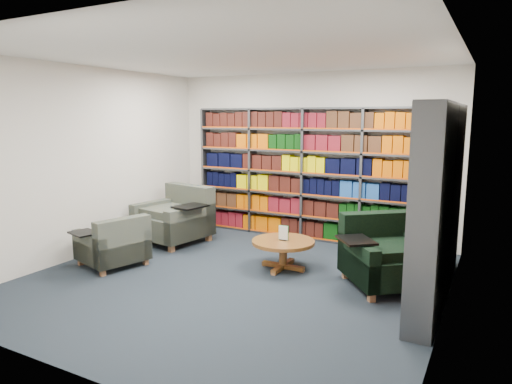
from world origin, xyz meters
The scene contains 7 objects.
room_shell centered at (0.00, 0.00, 1.40)m, with size 5.02×5.02×2.82m.
bookshelf_back centered at (0.00, 2.34, 1.10)m, with size 4.00×0.28×2.20m.
bookshelf_right centered at (2.34, 0.60, 1.10)m, with size 0.28×2.50×2.20m.
chair_teal_left centered at (-1.78, 1.14, 0.37)m, with size 1.28×1.16×0.92m.
chair_green_right centered at (1.74, 0.73, 0.35)m, with size 1.33×1.33×0.86m.
chair_teal_front centered at (-1.73, -0.34, 0.29)m, with size 0.98×1.04×0.72m.
coffee_table centered at (0.39, 0.66, 0.32)m, with size 0.86×0.86×0.60m.
Camera 1 is at (2.89, -4.82, 2.07)m, focal length 32.00 mm.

